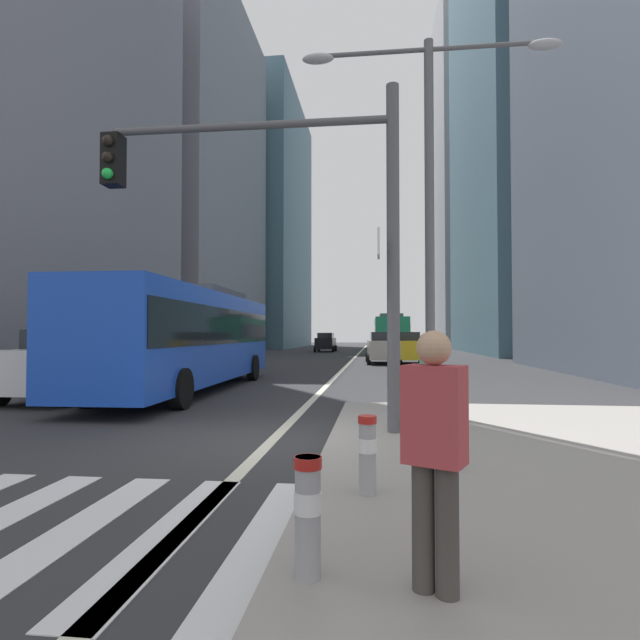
{
  "coord_description": "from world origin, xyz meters",
  "views": [
    {
      "loc": [
        1.8,
        -8.47,
        1.82
      ],
      "look_at": [
        -1.73,
        22.12,
        2.68
      ],
      "focal_mm": 28.31,
      "sensor_mm": 36.0,
      "label": 1
    }
  ],
  "objects_px": {
    "car_receding_far": "(406,348)",
    "pedestrian_waiting": "(426,373)",
    "city_bus_blue_oncoming": "(189,334)",
    "bollard_left": "(367,450)",
    "city_bus_red_receding": "(390,334)",
    "car_oncoming_mid": "(326,342)",
    "sedan_white_oncoming": "(69,364)",
    "bollard_front": "(308,510)",
    "street_lamp_post": "(429,172)",
    "city_bus_red_distant": "(387,334)",
    "traffic_signal_gantry": "(292,206)",
    "car_receding_near": "(383,347)",
    "pedestrian_walking": "(435,446)"
  },
  "relations": [
    {
      "from": "car_oncoming_mid",
      "to": "bollard_left",
      "type": "distance_m",
      "value": 46.49
    },
    {
      "from": "city_bus_blue_oncoming",
      "to": "bollard_left",
      "type": "relative_size",
      "value": 14.65
    },
    {
      "from": "street_lamp_post",
      "to": "bollard_front",
      "type": "height_order",
      "value": "street_lamp_post"
    },
    {
      "from": "car_receding_far",
      "to": "pedestrian_waiting",
      "type": "relative_size",
      "value": 2.5
    },
    {
      "from": "traffic_signal_gantry",
      "to": "pedestrian_walking",
      "type": "height_order",
      "value": "traffic_signal_gantry"
    },
    {
      "from": "street_lamp_post",
      "to": "city_bus_red_receding",
      "type": "bearing_deg",
      "value": 90.19
    },
    {
      "from": "sedan_white_oncoming",
      "to": "bollard_front",
      "type": "height_order",
      "value": "sedan_white_oncoming"
    },
    {
      "from": "traffic_signal_gantry",
      "to": "bollard_left",
      "type": "distance_m",
      "value": 5.03
    },
    {
      "from": "pedestrian_walking",
      "to": "sedan_white_oncoming",
      "type": "bearing_deg",
      "value": 132.22
    },
    {
      "from": "city_bus_red_distant",
      "to": "traffic_signal_gantry",
      "type": "bearing_deg",
      "value": -92.83
    },
    {
      "from": "car_receding_near",
      "to": "street_lamp_post",
      "type": "height_order",
      "value": "street_lamp_post"
    },
    {
      "from": "sedan_white_oncoming",
      "to": "pedestrian_walking",
      "type": "height_order",
      "value": "sedan_white_oncoming"
    },
    {
      "from": "sedan_white_oncoming",
      "to": "car_oncoming_mid",
      "type": "bearing_deg",
      "value": 85.13
    },
    {
      "from": "car_receding_near",
      "to": "traffic_signal_gantry",
      "type": "relative_size",
      "value": 0.77
    },
    {
      "from": "car_oncoming_mid",
      "to": "car_receding_near",
      "type": "height_order",
      "value": "same"
    },
    {
      "from": "car_receding_far",
      "to": "pedestrian_waiting",
      "type": "xyz_separation_m",
      "value": [
        -0.82,
        -21.53,
        0.1
      ]
    },
    {
      "from": "street_lamp_post",
      "to": "car_receding_near",
      "type": "bearing_deg",
      "value": 92.27
    },
    {
      "from": "sedan_white_oncoming",
      "to": "traffic_signal_gantry",
      "type": "relative_size",
      "value": 0.72
    },
    {
      "from": "city_bus_blue_oncoming",
      "to": "sedan_white_oncoming",
      "type": "relative_size",
      "value": 2.77
    },
    {
      "from": "car_oncoming_mid",
      "to": "sedan_white_oncoming",
      "type": "bearing_deg",
      "value": -94.87
    },
    {
      "from": "traffic_signal_gantry",
      "to": "pedestrian_walking",
      "type": "relative_size",
      "value": 3.54
    },
    {
      "from": "pedestrian_walking",
      "to": "traffic_signal_gantry",
      "type": "bearing_deg",
      "value": 109.21
    },
    {
      "from": "car_receding_near",
      "to": "pedestrian_walking",
      "type": "distance_m",
      "value": 28.05
    },
    {
      "from": "car_oncoming_mid",
      "to": "car_receding_near",
      "type": "xyz_separation_m",
      "value": [
        5.64,
        -20.12,
        0.0
      ]
    },
    {
      "from": "car_receding_near",
      "to": "bollard_front",
      "type": "xyz_separation_m",
      "value": [
        -0.77,
        -27.93,
        -0.38
      ]
    },
    {
      "from": "car_oncoming_mid",
      "to": "pedestrian_walking",
      "type": "relative_size",
      "value": 2.47
    },
    {
      "from": "car_oncoming_mid",
      "to": "pedestrian_waiting",
      "type": "height_order",
      "value": "car_oncoming_mid"
    },
    {
      "from": "car_receding_far",
      "to": "bollard_left",
      "type": "distance_m",
      "value": 26.03
    },
    {
      "from": "bollard_front",
      "to": "pedestrian_walking",
      "type": "distance_m",
      "value": 0.98
    },
    {
      "from": "city_bus_red_receding",
      "to": "car_receding_near",
      "type": "xyz_separation_m",
      "value": [
        -0.71,
        -10.96,
        -0.84
      ]
    },
    {
      "from": "city_bus_red_distant",
      "to": "car_receding_near",
      "type": "bearing_deg",
      "value": -91.47
    },
    {
      "from": "street_lamp_post",
      "to": "traffic_signal_gantry",
      "type": "bearing_deg",
      "value": -140.07
    },
    {
      "from": "city_bus_red_receding",
      "to": "bollard_front",
      "type": "height_order",
      "value": "city_bus_red_receding"
    },
    {
      "from": "city_bus_red_receding",
      "to": "car_oncoming_mid",
      "type": "relative_size",
      "value": 2.6
    },
    {
      "from": "city_bus_red_receding",
      "to": "bollard_front",
      "type": "xyz_separation_m",
      "value": [
        -1.48,
        -38.89,
        -1.23
      ]
    },
    {
      "from": "city_bus_red_receding",
      "to": "car_oncoming_mid",
      "type": "height_order",
      "value": "city_bus_red_receding"
    },
    {
      "from": "bollard_front",
      "to": "traffic_signal_gantry",
      "type": "bearing_deg",
      "value": 100.97
    },
    {
      "from": "street_lamp_post",
      "to": "bollard_front",
      "type": "relative_size",
      "value": 9.7
    },
    {
      "from": "city_bus_red_receding",
      "to": "bollard_left",
      "type": "xyz_separation_m",
      "value": [
        -1.11,
        -37.03,
        -1.23
      ]
    },
    {
      "from": "traffic_signal_gantry",
      "to": "bollard_left",
      "type": "relative_size",
      "value": 7.35
    },
    {
      "from": "bollard_front",
      "to": "sedan_white_oncoming",
      "type": "bearing_deg",
      "value": 129.73
    },
    {
      "from": "bollard_left",
      "to": "street_lamp_post",
      "type": "bearing_deg",
      "value": 77.65
    },
    {
      "from": "city_bus_red_distant",
      "to": "traffic_signal_gantry",
      "type": "relative_size",
      "value": 1.89
    },
    {
      "from": "sedan_white_oncoming",
      "to": "car_receding_near",
      "type": "height_order",
      "value": "same"
    },
    {
      "from": "city_bus_blue_oncoming",
      "to": "sedan_white_oncoming",
      "type": "distance_m",
      "value": 3.58
    },
    {
      "from": "pedestrian_waiting",
      "to": "traffic_signal_gantry",
      "type": "bearing_deg",
      "value": -156.12
    },
    {
      "from": "car_receding_far",
      "to": "street_lamp_post",
      "type": "distance_m",
      "value": 20.88
    },
    {
      "from": "city_bus_blue_oncoming",
      "to": "car_receding_near",
      "type": "relative_size",
      "value": 2.58
    },
    {
      "from": "car_receding_near",
      "to": "car_receding_far",
      "type": "bearing_deg",
      "value": -4.29
    },
    {
      "from": "sedan_white_oncoming",
      "to": "car_receding_far",
      "type": "xyz_separation_m",
      "value": [
        10.34,
        18.04,
        -0.0
      ]
    }
  ]
}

